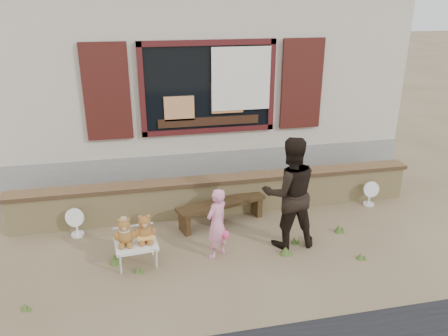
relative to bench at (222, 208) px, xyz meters
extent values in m
plane|color=brown|center=(0.04, -0.59, -0.29)|extent=(80.00, 80.00, 0.00)
cube|color=gray|center=(0.04, 3.91, 2.11)|extent=(8.00, 5.00, 3.20)
cube|color=gray|center=(0.04, 3.91, 0.11)|extent=(8.04, 5.04, 0.80)
cube|color=black|center=(0.04, 1.38, 1.76)|extent=(2.30, 0.04, 1.50)
cube|color=#441314|center=(0.04, 1.36, 2.56)|extent=(2.50, 0.08, 0.10)
cube|color=#441314|center=(0.04, 1.36, 0.96)|extent=(2.50, 0.08, 0.10)
cube|color=#441314|center=(-1.16, 1.36, 1.76)|extent=(0.10, 0.08, 1.70)
cube|color=#441314|center=(1.24, 1.36, 1.76)|extent=(0.10, 0.08, 1.70)
cube|color=#38140F|center=(-1.76, 1.35, 1.76)|extent=(0.80, 0.07, 1.70)
cube|color=#38140F|center=(1.84, 1.35, 1.76)|extent=(0.80, 0.07, 1.70)
cube|color=white|center=(0.64, 1.31, 1.91)|extent=(1.10, 0.02, 1.15)
cube|color=black|center=(0.04, 1.35, 1.14)|extent=(1.90, 0.06, 0.16)
cube|color=tan|center=(-0.51, 1.35, 1.41)|extent=(0.55, 0.06, 0.45)
cube|color=#E08447|center=(0.39, 1.35, 1.56)|extent=(0.60, 0.06, 0.55)
cube|color=tan|center=(0.04, 0.41, 0.01)|extent=(7.00, 0.30, 0.60)
cube|color=brown|center=(0.04, 0.41, 0.34)|extent=(7.10, 0.36, 0.07)
cube|color=#302110|center=(0.00, 0.00, 0.08)|extent=(1.59, 0.75, 0.06)
cube|color=#302110|center=(-0.65, -0.19, -0.13)|extent=(0.17, 0.31, 0.33)
cube|color=#302110|center=(0.65, 0.19, -0.13)|extent=(0.17, 0.31, 0.33)
cube|color=white|center=(-1.44, -0.95, 0.04)|extent=(0.63, 0.57, 0.04)
cylinder|color=silver|center=(-1.66, -1.19, -0.13)|extent=(0.03, 0.03, 0.31)
cylinder|color=silver|center=(-1.17, -1.15, -0.13)|extent=(0.03, 0.03, 0.31)
cylinder|color=silver|center=(-1.71, -0.75, -0.13)|extent=(0.03, 0.03, 0.31)
cylinder|color=silver|center=(-1.22, -0.70, -0.13)|extent=(0.03, 0.03, 0.31)
imported|color=pink|center=(-0.27, -0.97, 0.25)|extent=(0.47, 0.44, 1.08)
imported|color=black|center=(0.86, -0.86, 0.58)|extent=(0.87, 0.70, 1.74)
cylinder|color=white|center=(-2.36, 0.08, -0.27)|extent=(0.21, 0.21, 0.04)
cylinder|color=white|center=(-2.36, 0.08, -0.14)|extent=(0.03, 0.03, 0.26)
cylinder|color=white|center=(-2.36, 0.08, 0.05)|extent=(0.32, 0.19, 0.30)
cylinder|color=white|center=(2.81, 0.11, -0.27)|extent=(0.20, 0.20, 0.04)
cylinder|color=white|center=(2.81, 0.11, -0.15)|extent=(0.03, 0.03, 0.25)
cylinder|color=white|center=(2.81, 0.11, 0.04)|extent=(0.30, 0.12, 0.29)
cone|color=#435C25|center=(1.81, -0.71, -0.22)|extent=(0.14, 0.14, 0.13)
cone|color=#435C25|center=(-1.76, -0.87, -0.21)|extent=(0.16, 0.16, 0.16)
cone|color=#435C25|center=(0.74, -1.15, -0.23)|extent=(0.18, 0.18, 0.13)
cone|color=#435C25|center=(0.97, -0.90, -0.23)|extent=(0.11, 0.11, 0.12)
cone|color=#435C25|center=(-2.82, -1.66, -0.25)|extent=(0.11, 0.11, 0.08)
cone|color=#435C25|center=(-1.44, -1.16, -0.24)|extent=(0.11, 0.11, 0.09)
cone|color=#435C25|center=(1.77, -1.50, -0.25)|extent=(0.13, 0.13, 0.09)
camera|label=1|loc=(-1.34, -6.45, 3.30)|focal=35.00mm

